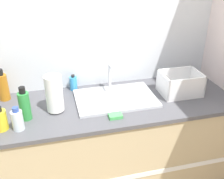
% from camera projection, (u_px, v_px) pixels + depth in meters
% --- Properties ---
extents(wall_back, '(4.32, 0.06, 2.60)m').
position_uv_depth(wall_back, '(97.00, 36.00, 2.06)').
color(wall_back, silver).
rests_on(wall_back, ground_plane).
extents(counter_cabinet, '(1.95, 0.67, 0.90)m').
position_uv_depth(counter_cabinet, '(108.00, 149.00, 2.16)').
color(counter_cabinet, tan).
rests_on(counter_cabinet, ground_plane).
extents(sink, '(0.60, 0.40, 0.23)m').
position_uv_depth(sink, '(115.00, 97.00, 1.98)').
color(sink, silver).
rests_on(sink, counter_cabinet).
extents(paper_towel_roll, '(0.12, 0.12, 0.27)m').
position_uv_depth(paper_towel_roll, '(54.00, 94.00, 1.78)').
color(paper_towel_roll, '#4C4C51').
rests_on(paper_towel_roll, counter_cabinet).
extents(dish_rack, '(0.31, 0.23, 0.17)m').
position_uv_depth(dish_rack, '(180.00, 85.00, 2.05)').
color(dish_rack, white).
rests_on(dish_rack, counter_cabinet).
extents(bottle_clear, '(0.07, 0.07, 0.16)m').
position_uv_depth(bottle_clear, '(17.00, 120.00, 1.62)').
color(bottle_clear, silver).
rests_on(bottle_clear, counter_cabinet).
extents(bottle_green, '(0.07, 0.07, 0.24)m').
position_uv_depth(bottle_green, '(25.00, 105.00, 1.71)').
color(bottle_green, '#2D8C3D').
rests_on(bottle_green, counter_cabinet).
extents(bottle_amber, '(0.08, 0.08, 0.24)m').
position_uv_depth(bottle_amber, '(3.00, 87.00, 1.94)').
color(bottle_amber, '#B26B19').
rests_on(bottle_amber, counter_cabinet).
extents(bottle_yellow, '(0.08, 0.08, 0.16)m').
position_uv_depth(bottle_yellow, '(0.00, 120.00, 1.62)').
color(bottle_yellow, yellow).
rests_on(bottle_yellow, counter_cabinet).
extents(soap_dispenser, '(0.06, 0.06, 0.13)m').
position_uv_depth(soap_dispenser, '(73.00, 83.00, 2.10)').
color(soap_dispenser, '#338CCC').
rests_on(soap_dispenser, counter_cabinet).
extents(sponge, '(0.09, 0.06, 0.02)m').
position_uv_depth(sponge, '(115.00, 116.00, 1.76)').
color(sponge, '#4CB259').
rests_on(sponge, counter_cabinet).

